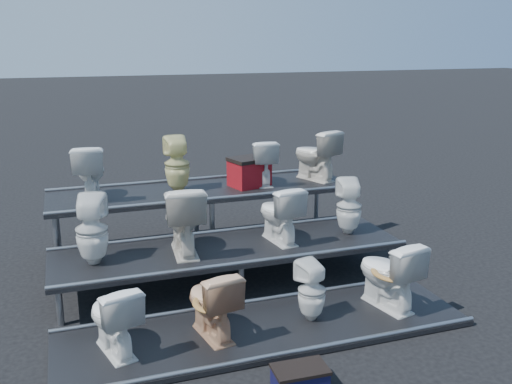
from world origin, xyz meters
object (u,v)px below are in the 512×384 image
object	(u,v)px
toilet_6	(279,213)
toilet_7	(349,206)
toilet_0	(113,318)
toilet_4	(92,230)
step_stool	(300,379)
toilet_11	(315,155)
red_crate	(249,174)
toilet_5	(183,219)
toilet_8	(90,172)
toilet_9	(177,164)
toilet_3	(388,273)
toilet_10	(262,162)
toilet_2	(312,291)
toilet_1	(212,302)

from	to	relation	value
toilet_6	toilet_7	distance (m)	0.96
toilet_0	toilet_4	size ratio (longest dim) A/B	0.88
toilet_6	step_stool	xyz separation A→B (m)	(-0.69, -2.31, -0.74)
step_stool	toilet_11	bearing A→B (deg)	66.06
toilet_11	red_crate	size ratio (longest dim) A/B	1.49
toilet_5	toilet_8	bearing A→B (deg)	-49.32
toilet_11	step_stool	size ratio (longest dim) A/B	1.67
toilet_7	toilet_11	bearing A→B (deg)	-80.97
toilet_9	red_crate	world-z (taller)	toilet_9
toilet_3	step_stool	distance (m)	1.81
toilet_6	red_crate	distance (m)	1.27
toilet_7	toilet_10	bearing A→B (deg)	-46.82
red_crate	toilet_4	bearing A→B (deg)	-166.17
toilet_3	toilet_9	distance (m)	3.24
toilet_0	toilet_8	distance (m)	2.72
toilet_8	toilet_7	bearing A→B (deg)	163.76
toilet_9	toilet_11	size ratio (longest dim) A/B	1.01
toilet_8	toilet_10	world-z (taller)	toilet_8
toilet_0	toilet_6	world-z (taller)	toilet_6
toilet_6	toilet_10	distance (m)	1.37
toilet_2	toilet_7	distance (m)	1.76
toilet_5	toilet_6	size ratio (longest dim) A/B	1.15
toilet_9	red_crate	xyz separation A→B (m)	(1.02, -0.05, -0.20)
toilet_3	red_crate	bearing A→B (deg)	-85.56
toilet_3	toilet_4	xyz separation A→B (m)	(-2.99, 1.30, 0.41)
toilet_7	toilet_11	world-z (taller)	toilet_11
toilet_6	toilet_2	bearing A→B (deg)	76.51
red_crate	toilet_3	bearing A→B (deg)	-88.89
toilet_1	toilet_5	world-z (taller)	toilet_5
toilet_4	toilet_9	xyz separation A→B (m)	(1.23, 1.30, 0.39)
toilet_1	toilet_10	world-z (taller)	toilet_10
toilet_0	toilet_3	world-z (taller)	toilet_3
toilet_3	toilet_7	size ratio (longest dim) A/B	1.09
step_stool	toilet_3	bearing A→B (deg)	36.72
toilet_3	toilet_5	world-z (taller)	toilet_5
toilet_2	step_stool	xyz separation A→B (m)	(-0.55, -1.01, -0.30)
toilet_2	toilet_7	xyz separation A→B (m)	(1.10, 1.30, 0.44)
toilet_8	toilet_6	bearing A→B (deg)	155.30
toilet_10	red_crate	size ratio (longest dim) A/B	1.29
toilet_0	toilet_5	xyz separation A→B (m)	(0.94, 1.30, 0.47)
toilet_0	step_stool	xyz separation A→B (m)	(1.45, -1.01, -0.33)
toilet_11	red_crate	xyz separation A→B (m)	(-1.05, -0.05, -0.19)
toilet_2	toilet_8	world-z (taller)	toilet_8
toilet_8	toilet_1	bearing A→B (deg)	116.47
toilet_10	toilet_7	bearing A→B (deg)	124.97
toilet_0	toilet_3	xyz separation A→B (m)	(2.91, 0.00, 0.04)
toilet_0	step_stool	bearing A→B (deg)	130.49
toilet_6	toilet_10	xyz separation A→B (m)	(0.23, 1.30, 0.37)
toilet_2	toilet_9	bearing A→B (deg)	-85.09
toilet_4	toilet_8	world-z (taller)	toilet_8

